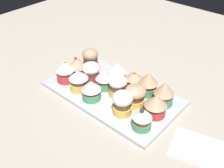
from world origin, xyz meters
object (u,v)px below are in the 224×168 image
baking_tray (112,93)px  cupcake_1 (148,83)px  cupcake_4 (90,58)px  cupcake_2 (134,79)px  cupcake_5 (155,106)px  cupcake_3 (117,72)px  cupcake_14 (79,80)px  napkin (198,148)px  cupcake_10 (77,66)px  cupcake_0 (164,93)px  cupcake_13 (91,90)px  cupcake_11 (142,118)px  cupcake_15 (65,71)px  cupcake_6 (136,94)px  cupcake_12 (122,103)px  cupcake_7 (117,86)px  cupcake_9 (90,72)px  cupcake_8 (104,78)px

baking_tray → cupcake_1: (-9.00, -6.72, 4.68)cm
baking_tray → cupcake_4: 17.10cm
cupcake_2 → cupcake_5: 14.20cm
baking_tray → cupcake_3: cupcake_3 is taller
cupcake_14 → napkin: cupcake_14 is taller
cupcake_10 → napkin: (-46.80, 1.77, -4.60)cm
cupcake_0 → napkin: cupcake_0 is taller
cupcake_13 → napkin: cupcake_13 is taller
cupcake_3 → cupcake_10: 14.09cm
cupcake_5 → cupcake_11: (-0.23, 6.21, -0.08)cm
cupcake_13 → napkin: 34.50cm
cupcake_15 → baking_tray: bearing=-160.6°
cupcake_10 → cupcake_2: bearing=-160.2°
cupcake_2 → napkin: 29.34cm
cupcake_3 → cupcake_5: 19.93cm
cupcake_6 → cupcake_12: (0.35, 5.94, 0.40)cm
napkin → cupcake_11: bearing=16.0°
cupcake_2 → cupcake_7: same height
cupcake_4 → cupcake_5: 32.37cm
cupcake_7 → napkin: cupcake_7 is taller
baking_tray → cupcake_13: 8.27cm
cupcake_2 → cupcake_11: (-12.74, 12.92, 0.14)cm
cupcake_12 → cupcake_4: bearing=-25.2°
cupcake_10 → cupcake_12: size_ratio=1.00×
cupcake_0 → cupcake_10: (30.73, 6.27, -0.22)cm
cupcake_6 → cupcake_2: bearing=-47.4°
cupcake_1 → cupcake_4: size_ratio=1.04×
cupcake_11 → napkin: size_ratio=0.55×
cupcake_15 → cupcake_4: bearing=-92.2°
cupcake_3 → cupcake_6: 12.98cm
cupcake_6 → cupcake_10: 24.51cm
cupcake_9 → cupcake_12: size_ratio=0.94×
cupcake_12 → cupcake_13: (11.27, 1.23, -0.41)cm
cupcake_1 → cupcake_4: (24.44, 0.89, -0.22)cm
cupcake_0 → cupcake_5: bearing=98.1°
cupcake_0 → cupcake_9: cupcake_0 is taller
cupcake_4 → cupcake_7: 18.92cm
cupcake_9 → cupcake_10: bearing=1.6°
cupcake_6 → cupcake_10: bearing=2.3°
cupcake_4 → cupcake_6: bearing=167.5°
cupcake_3 → cupcake_15: (13.22, 11.22, 0.24)cm
cupcake_0 → cupcake_5: (-0.87, 6.12, -0.32)cm
cupcake_5 → cupcake_8: (19.60, -0.22, 0.24)cm
cupcake_6 → cupcake_0: bearing=-139.8°
cupcake_7 → cupcake_9: cupcake_9 is taller
cupcake_2 → cupcake_3: (6.47, 0.61, 0.31)cm
cupcake_12 → cupcake_14: (17.75, 0.42, -0.24)cm
cupcake_0 → cupcake_8: cupcake_0 is taller
cupcake_6 → cupcake_11: size_ratio=0.96×
cupcake_0 → cupcake_14: size_ratio=1.03×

